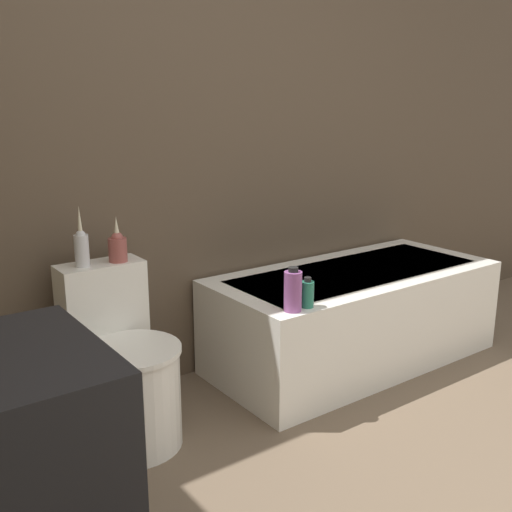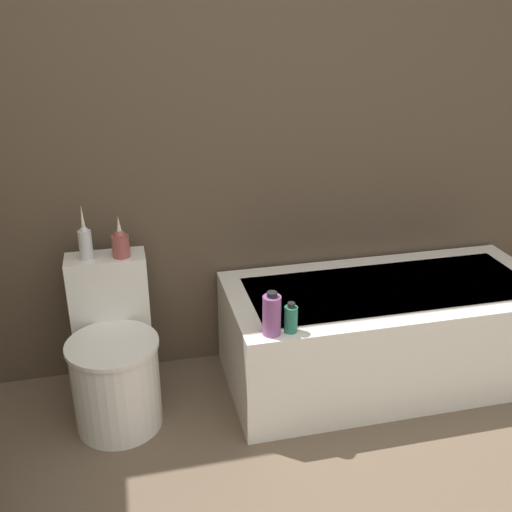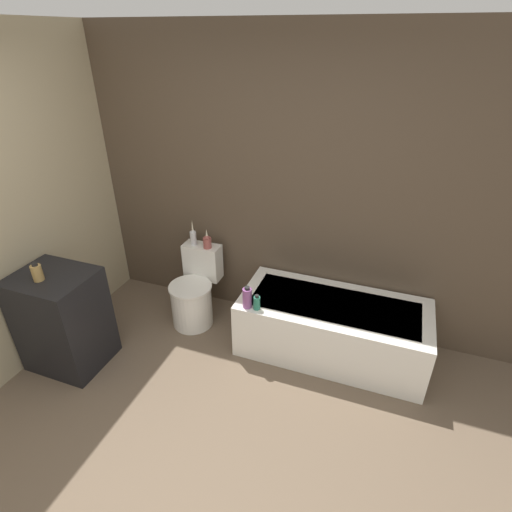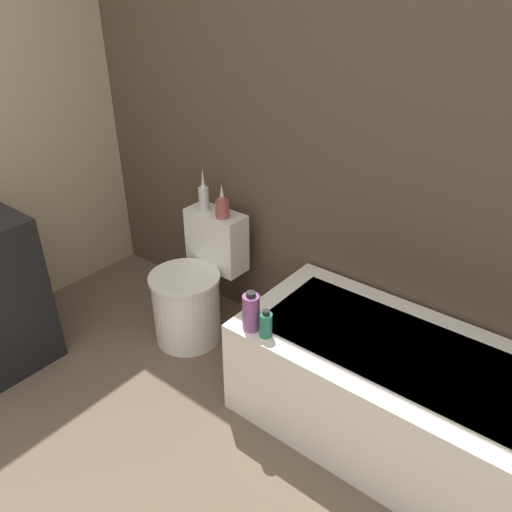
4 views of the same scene
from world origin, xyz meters
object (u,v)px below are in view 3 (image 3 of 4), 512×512
object	(u,v)px
vase_gold	(193,237)
vase_silver	(207,241)
toilet	(195,294)
shampoo_bottle_short	(257,303)
bathtub	(332,327)
soap_bottle_glass	(37,272)
shampoo_bottle_tall	(247,298)

from	to	relation	value
vase_gold	vase_silver	world-z (taller)	vase_gold
toilet	shampoo_bottle_short	xyz separation A→B (m)	(0.74, -0.28, 0.27)
bathtub	toilet	xyz separation A→B (m)	(-1.33, -0.01, 0.04)
soap_bottle_glass	shampoo_bottle_tall	size ratio (longest dim) A/B	0.75
vase_gold	bathtub	bearing A→B (deg)	-7.76
soap_bottle_glass	vase_silver	distance (m)	1.42
shampoo_bottle_tall	shampoo_bottle_short	bearing A→B (deg)	0.48
bathtub	toilet	distance (m)	1.33
vase_silver	bathtub	bearing A→B (deg)	-8.13
shampoo_bottle_tall	vase_silver	bearing A→B (deg)	141.17
bathtub	shampoo_bottle_tall	distance (m)	0.81
vase_gold	vase_silver	size ratio (longest dim) A/B	1.31
soap_bottle_glass	vase_silver	size ratio (longest dim) A/B	0.75
toilet	shampoo_bottle_short	size ratio (longest dim) A/B	5.33
soap_bottle_glass	shampoo_bottle_tall	distance (m)	1.61
vase_gold	toilet	bearing A→B (deg)	-69.04
toilet	shampoo_bottle_tall	size ratio (longest dim) A/B	3.70
bathtub	vase_silver	world-z (taller)	vase_silver
vase_silver	soap_bottle_glass	bearing A→B (deg)	-126.80
vase_gold	vase_silver	xyz separation A→B (m)	(0.15, -0.01, -0.02)
bathtub	vase_silver	distance (m)	1.37
vase_gold	vase_silver	bearing A→B (deg)	-4.66
toilet	shampoo_bottle_tall	xyz separation A→B (m)	(0.66, -0.28, 0.30)
vase_gold	shampoo_bottle_short	world-z (taller)	vase_gold
soap_bottle_glass	shampoo_bottle_tall	xyz separation A→B (m)	(1.43, 0.66, -0.32)
soap_bottle_glass	shampoo_bottle_short	world-z (taller)	soap_bottle_glass
bathtub	shampoo_bottle_short	size ratio (longest dim) A/B	11.68
toilet	soap_bottle_glass	size ratio (longest dim) A/B	4.92
shampoo_bottle_tall	shampoo_bottle_short	world-z (taller)	shampoo_bottle_tall
shampoo_bottle_tall	vase_gold	bearing A→B (deg)	146.76
vase_gold	shampoo_bottle_short	xyz separation A→B (m)	(0.82, -0.48, -0.23)
soap_bottle_glass	vase_gold	distance (m)	1.34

